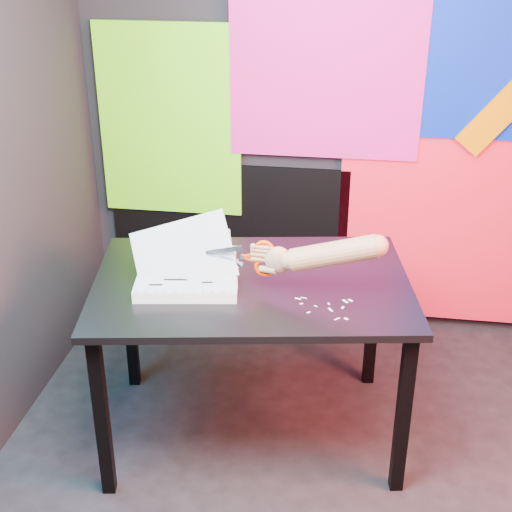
# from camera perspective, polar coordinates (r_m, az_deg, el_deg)

# --- Properties ---
(room) EXTENTS (3.01, 3.01, 2.71)m
(room) POSITION_cam_1_polar(r_m,az_deg,el_deg) (2.19, 9.74, 5.97)
(room) COLOR #252429
(room) RESTS_ON ground
(backdrop) EXTENTS (2.88, 0.05, 2.08)m
(backdrop) POSITION_cam_1_polar(r_m,az_deg,el_deg) (3.71, 10.19, 7.75)
(backdrop) COLOR red
(backdrop) RESTS_ON ground
(work_table) EXTENTS (1.38, 1.04, 0.75)m
(work_table) POSITION_cam_1_polar(r_m,az_deg,el_deg) (2.89, -0.33, -3.44)
(work_table) COLOR black
(work_table) RESTS_ON ground
(printout_stack) EXTENTS (0.47, 0.35, 0.30)m
(printout_stack) POSITION_cam_1_polar(r_m,az_deg,el_deg) (2.81, -5.51, -1.85)
(printout_stack) COLOR silver
(printout_stack) RESTS_ON work_table
(scissors) EXTENTS (0.27, 0.03, 0.15)m
(scissors) POSITION_cam_1_polar(r_m,az_deg,el_deg) (2.73, 0.28, -0.17)
(scissors) COLOR #A1ADC4
(scissors) RESTS_ON printout_stack
(hand_forearm) EXTENTS (0.50, 0.11, 0.20)m
(hand_forearm) POSITION_cam_1_polar(r_m,az_deg,el_deg) (2.67, 5.48, 0.15)
(hand_forearm) COLOR #96694A
(hand_forearm) RESTS_ON work_table
(paper_clippings) EXTENTS (0.22, 0.17, 0.00)m
(paper_clippings) POSITION_cam_1_polar(r_m,az_deg,el_deg) (2.69, 5.90, -4.00)
(paper_clippings) COLOR silver
(paper_clippings) RESTS_ON work_table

